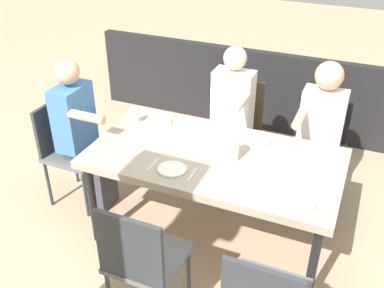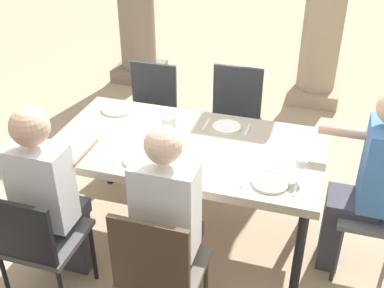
# 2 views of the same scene
# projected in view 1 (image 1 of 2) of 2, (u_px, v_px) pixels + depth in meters

# --- Properties ---
(ground_plane) EXTENTS (16.00, 16.00, 0.00)m
(ground_plane) POSITION_uv_depth(u_px,v_px,m) (212.00, 235.00, 3.61)
(ground_plane) COLOR tan
(dining_table) EXTENTS (1.81, 0.96, 0.77)m
(dining_table) POSITION_uv_depth(u_px,v_px,m) (214.00, 162.00, 3.24)
(dining_table) COLOR tan
(dining_table) RESTS_ON ground
(chair_west_south) EXTENTS (0.44, 0.44, 0.88)m
(chair_west_south) POSITION_uv_depth(u_px,v_px,m) (319.00, 143.00, 3.82)
(chair_west_south) COLOR #4F4F50
(chair_west_south) RESTS_ON ground
(chair_mid_north) EXTENTS (0.44, 0.44, 0.93)m
(chair_mid_north) POSITION_uv_depth(u_px,v_px,m) (141.00, 258.00, 2.66)
(chair_mid_north) COLOR #5B5E61
(chair_mid_north) RESTS_ON ground
(chair_mid_south) EXTENTS (0.44, 0.44, 0.94)m
(chair_mid_south) POSITION_uv_depth(u_px,v_px,m) (236.00, 125.00, 4.08)
(chair_mid_south) COLOR #6A6158
(chair_mid_south) RESTS_ON ground
(chair_head_east) EXTENTS (0.44, 0.44, 0.91)m
(chair_head_east) POSITION_uv_depth(u_px,v_px,m) (67.00, 145.00, 3.78)
(chair_head_east) COLOR #5B5E61
(chair_head_east) RESTS_ON ground
(diner_woman_green) EXTENTS (0.35, 0.50, 1.31)m
(diner_woman_green) POSITION_uv_depth(u_px,v_px,m) (318.00, 135.00, 3.58)
(diner_woman_green) COLOR #3F3F4C
(diner_woman_green) RESTS_ON ground
(diner_man_white) EXTENTS (0.49, 0.35, 1.31)m
(diner_man_white) POSITION_uv_depth(u_px,v_px,m) (82.00, 132.00, 3.63)
(diner_man_white) COLOR #3F3F4C
(diner_man_white) RESTS_ON ground
(diner_guest_third) EXTENTS (0.35, 0.49, 1.32)m
(diner_guest_third) POSITION_uv_depth(u_px,v_px,m) (230.00, 118.00, 3.84)
(diner_guest_third) COLOR #3F3F4C
(diner_guest_third) RESTS_ON ground
(patio_railing) EXTENTS (4.21, 0.10, 0.90)m
(patio_railing) POSITION_uv_depth(u_px,v_px,m) (275.00, 93.00, 4.87)
(patio_railing) COLOR black
(patio_railing) RESTS_ON ground
(plate_0) EXTENTS (0.25, 0.25, 0.02)m
(plate_0) POSITION_uv_depth(u_px,v_px,m) (296.00, 201.00, 2.74)
(plate_0) COLOR white
(plate_0) RESTS_ON dining_table
(fork_0) EXTENTS (0.03, 0.17, 0.01)m
(fork_0) POSITION_uv_depth(u_px,v_px,m) (321.00, 208.00, 2.69)
(fork_0) COLOR silver
(fork_0) RESTS_ON dining_table
(spoon_0) EXTENTS (0.02, 0.17, 0.01)m
(spoon_0) POSITION_uv_depth(u_px,v_px,m) (272.00, 196.00, 2.79)
(spoon_0) COLOR silver
(spoon_0) RESTS_ON dining_table
(plate_1) EXTENTS (0.22, 0.22, 0.02)m
(plate_1) POSITION_uv_depth(u_px,v_px,m) (256.00, 141.00, 3.36)
(plate_1) COLOR white
(plate_1) RESTS_ON dining_table
(fork_1) EXTENTS (0.02, 0.17, 0.01)m
(fork_1) POSITION_uv_depth(u_px,v_px,m) (275.00, 146.00, 3.31)
(fork_1) COLOR silver
(fork_1) RESTS_ON dining_table
(spoon_1) EXTENTS (0.03, 0.17, 0.01)m
(spoon_1) POSITION_uv_depth(u_px,v_px,m) (237.00, 138.00, 3.41)
(spoon_1) COLOR silver
(spoon_1) RESTS_ON dining_table
(plate_2) EXTENTS (0.21, 0.21, 0.02)m
(plate_2) POSITION_uv_depth(u_px,v_px,m) (172.00, 169.00, 3.04)
(plate_2) COLOR white
(plate_2) RESTS_ON dining_table
(fork_2) EXTENTS (0.02, 0.17, 0.01)m
(fork_2) POSITION_uv_depth(u_px,v_px,m) (192.00, 174.00, 3.00)
(fork_2) COLOR silver
(fork_2) RESTS_ON dining_table
(spoon_2) EXTENTS (0.02, 0.17, 0.01)m
(spoon_2) POSITION_uv_depth(u_px,v_px,m) (153.00, 165.00, 3.10)
(spoon_2) COLOR silver
(spoon_2) RESTS_ON dining_table
(plate_3) EXTENTS (0.22, 0.22, 0.02)m
(plate_3) POSITION_uv_depth(u_px,v_px,m) (158.00, 121.00, 3.64)
(plate_3) COLOR white
(plate_3) RESTS_ON dining_table
(wine_glass_3) EXTENTS (0.08, 0.08, 0.15)m
(wine_glass_3) POSITION_uv_depth(u_px,v_px,m) (134.00, 111.00, 3.56)
(wine_glass_3) COLOR white
(wine_glass_3) RESTS_ON dining_table
(fork_3) EXTENTS (0.03, 0.17, 0.01)m
(fork_3) POSITION_uv_depth(u_px,v_px,m) (175.00, 125.00, 3.59)
(fork_3) COLOR silver
(fork_3) RESTS_ON dining_table
(spoon_3) EXTENTS (0.02, 0.17, 0.01)m
(spoon_3) POSITION_uv_depth(u_px,v_px,m) (142.00, 118.00, 3.69)
(spoon_3) COLOR silver
(spoon_3) RESTS_ON dining_table
(water_pitcher) EXTENTS (0.10, 0.10, 0.19)m
(water_pitcher) POSITION_uv_depth(u_px,v_px,m) (232.00, 149.00, 3.12)
(water_pitcher) COLOR white
(water_pitcher) RESTS_ON dining_table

